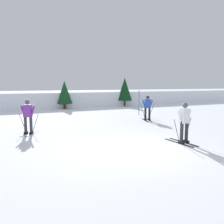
% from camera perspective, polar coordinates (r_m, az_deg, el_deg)
% --- Properties ---
extents(ground_plane, '(120.00, 120.00, 0.00)m').
position_cam_1_polar(ground_plane, '(8.83, 5.67, -9.23)').
color(ground_plane, white).
extents(far_snow_ridge, '(80.00, 9.40, 1.62)m').
position_cam_1_polar(far_snow_ridge, '(27.97, -15.93, 3.32)').
color(far_snow_ridge, white).
rests_on(far_snow_ridge, ground).
extents(skier_blue, '(0.96, 1.63, 1.71)m').
position_cam_1_polar(skier_blue, '(15.56, 8.95, 1.19)').
color(skier_blue, black).
rests_on(skier_blue, ground).
extents(skier_purple, '(1.07, 1.59, 1.71)m').
position_cam_1_polar(skier_purple, '(11.93, -20.45, -0.91)').
color(skier_purple, black).
rests_on(skier_purple, ground).
extents(skier_white, '(1.00, 1.62, 1.71)m').
position_cam_1_polar(skier_white, '(9.83, 17.79, -2.40)').
color(skier_white, black).
rests_on(skier_white, ground).
extents(trail_marker_pole, '(0.05, 0.05, 2.03)m').
position_cam_1_polar(trail_marker_pole, '(18.56, 6.83, 2.45)').
color(trail_marker_pole, '#1E56AD').
rests_on(trail_marker_pole, ground).
extents(conifer_far_left, '(1.52, 1.52, 2.82)m').
position_cam_1_polar(conifer_far_left, '(23.31, -11.89, 4.89)').
color(conifer_far_left, '#513823').
rests_on(conifer_far_left, ground).
extents(conifer_far_right, '(1.67, 1.67, 3.21)m').
position_cam_1_polar(conifer_far_right, '(25.92, 3.22, 5.77)').
color(conifer_far_right, '#513823').
rests_on(conifer_far_right, ground).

